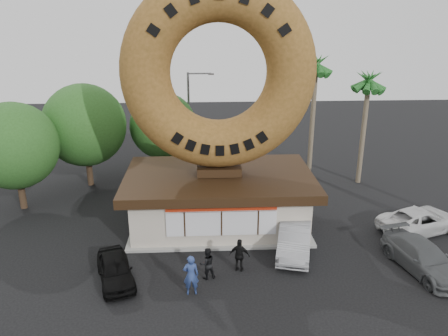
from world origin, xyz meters
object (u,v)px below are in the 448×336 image
object	(u,v)px
giant_donut	(219,73)
car_grey	(423,257)
street_lamp	(191,117)
car_silver	(294,238)
person_center	(207,263)
person_right	(240,255)
person_left	(191,275)
car_black	(115,269)
car_white	(420,220)
donut_shop	(219,197)

from	to	relation	value
giant_donut	car_grey	distance (m)	14.33
street_lamp	car_silver	size ratio (longest dim) A/B	1.67
person_center	person_right	xyz separation A→B (m)	(1.64, 0.57, 0.06)
person_left	car_black	bearing A→B (deg)	-23.27
car_black	car_white	world-z (taller)	car_white
car_grey	car_white	world-z (taller)	car_grey
donut_shop	car_silver	xyz separation A→B (m)	(3.95, -3.49, -0.98)
street_lamp	person_center	distance (m)	16.31
person_right	giant_donut	bearing A→B (deg)	-65.49
person_left	street_lamp	bearing A→B (deg)	-94.36
person_right	car_grey	size ratio (longest dim) A/B	0.35
donut_shop	car_black	bearing A→B (deg)	-132.06
donut_shop	car_silver	distance (m)	5.36
person_left	car_white	xyz separation A→B (m)	(13.49, 5.48, -0.28)
car_silver	car_grey	world-z (taller)	car_silver
person_center	car_grey	size ratio (longest dim) A/B	0.33
person_left	person_right	world-z (taller)	person_left
donut_shop	person_left	xyz separation A→B (m)	(-1.59, -7.07, -0.77)
giant_donut	person_right	world-z (taller)	giant_donut
person_right	car_white	xyz separation A→B (m)	(11.09, 3.69, -0.16)
person_left	person_center	size ratio (longest dim) A/B	1.22
person_right	car_black	xyz separation A→B (m)	(-6.10, -0.59, -0.23)
person_center	person_right	bearing A→B (deg)	-176.84
donut_shop	car_black	distance (m)	7.97
person_left	car_silver	world-z (taller)	person_left
car_grey	person_left	bearing A→B (deg)	173.41
car_black	person_center	bearing A→B (deg)	-17.69
donut_shop	giant_donut	xyz separation A→B (m)	(0.00, 0.02, 7.45)
car_black	car_silver	world-z (taller)	car_silver
car_silver	car_white	size ratio (longest dim) A/B	0.92
person_center	car_silver	xyz separation A→B (m)	(4.78, 2.36, -0.03)
person_left	person_center	xyz separation A→B (m)	(0.76, 1.22, -0.18)
car_black	giant_donut	bearing A→B (deg)	30.08
donut_shop	person_center	xyz separation A→B (m)	(-0.83, -5.84, -0.94)
car_black	car_grey	size ratio (longest dim) A/B	0.77
person_right	car_silver	world-z (taller)	person_right
person_center	car_grey	xyz separation A→B (m)	(10.89, 0.19, -0.10)
car_black	car_silver	bearing A→B (deg)	-3.51
person_center	car_black	distance (m)	4.46
giant_donut	person_right	xyz separation A→B (m)	(0.81, -5.29, -8.33)
person_left	car_white	distance (m)	14.57
car_silver	giant_donut	bearing A→B (deg)	152.31
donut_shop	street_lamp	world-z (taller)	street_lamp
donut_shop	street_lamp	size ratio (longest dim) A/B	1.40
street_lamp	person_left	distance (m)	17.44
donut_shop	car_grey	bearing A→B (deg)	-29.35
car_black	car_grey	bearing A→B (deg)	-17.15
donut_shop	car_silver	bearing A→B (deg)	-41.44
giant_donut	car_white	distance (m)	14.71
person_right	car_black	bearing A→B (deg)	21.35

